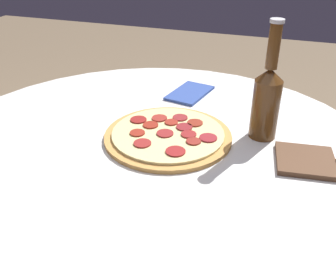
{
  "coord_description": "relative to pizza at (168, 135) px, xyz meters",
  "views": [
    {
      "loc": [
        0.69,
        0.29,
        1.19
      ],
      "look_at": [
        -0.05,
        0.03,
        0.77
      ],
      "focal_mm": 40.0,
      "sensor_mm": 36.0,
      "label": 1
    }
  ],
  "objects": [
    {
      "name": "table",
      "position": [
        0.05,
        -0.03,
        -0.21
      ],
      "size": [
        1.09,
        1.09,
        0.75
      ],
      "color": "silver",
      "rests_on": "ground_plane"
    },
    {
      "name": "pizza",
      "position": [
        0.0,
        0.0,
        0.0
      ],
      "size": [
        0.31,
        0.31,
        0.02
      ],
      "color": "#C68E47",
      "rests_on": "table"
    },
    {
      "name": "beer_bottle",
      "position": [
        -0.08,
        0.21,
        0.09
      ],
      "size": [
        0.06,
        0.06,
        0.28
      ],
      "color": "#563314",
      "rests_on": "table"
    },
    {
      "name": "pizza_paddle",
      "position": [
        0.0,
        0.35,
        -0.0
      ],
      "size": [
        0.14,
        0.25,
        0.02
      ],
      "rotation": [
        0.0,
        0.0,
        1.7
      ],
      "color": "brown",
      "rests_on": "table"
    },
    {
      "name": "napkin",
      "position": [
        -0.27,
        -0.03,
        -0.0
      ],
      "size": [
        0.17,
        0.12,
        0.01
      ],
      "color": "#334C99",
      "rests_on": "table"
    }
  ]
}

